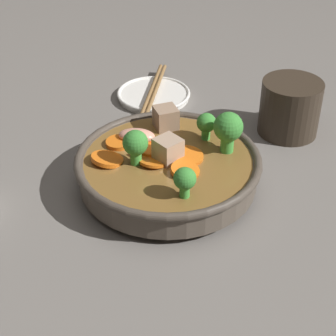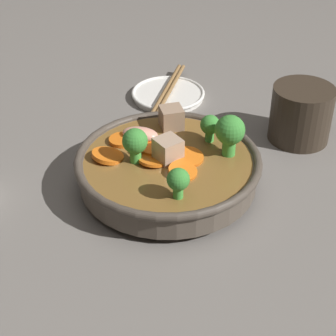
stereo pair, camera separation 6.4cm
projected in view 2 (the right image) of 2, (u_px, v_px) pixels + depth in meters
name	position (u px, v px, depth m)	size (l,w,h in m)	color
ground_plane	(168.00, 186.00, 0.81)	(3.00, 3.00, 0.00)	slate
stirfry_bowl	(169.00, 166.00, 0.79)	(0.26, 0.26, 0.11)	#51473D
side_saucer	(168.00, 94.00, 1.03)	(0.13, 0.13, 0.01)	white
dark_mug	(302.00, 113.00, 0.90)	(0.12, 0.10, 0.09)	#33281E
chopsticks_pair	(168.00, 90.00, 1.03)	(0.18, 0.14, 0.01)	olive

